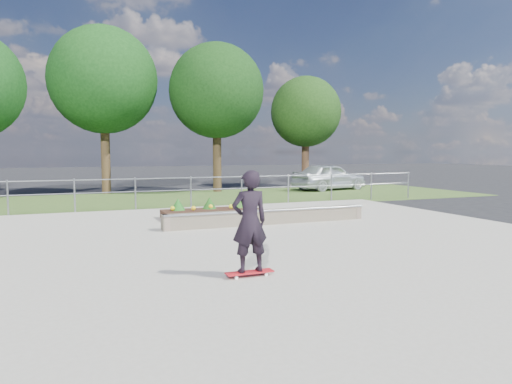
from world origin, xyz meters
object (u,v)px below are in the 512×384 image
grind_ledge (268,217)px  parked_car (329,177)px  skateboarder (250,222)px  planter_bed (211,211)px

grind_ledge → parked_car: bearing=51.5°
grind_ledge → skateboarder: (-2.46, -4.94, 0.70)m
grind_ledge → skateboarder: size_ratio=3.45×
grind_ledge → parked_car: (7.98, 10.05, 0.48)m
planter_bed → parked_car: size_ratio=0.69×
parked_car → grind_ledge: bearing=130.4°
skateboarder → planter_bed: bearing=79.0°
grind_ledge → planter_bed: planter_bed is taller
grind_ledge → planter_bed: (-1.14, 1.86, -0.02)m
grind_ledge → parked_car: parked_car is taller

